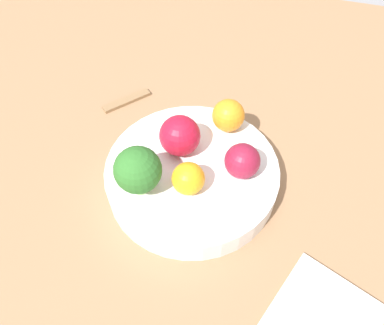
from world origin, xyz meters
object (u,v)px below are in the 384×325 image
at_px(bowl, 192,175).
at_px(orange_back, 188,179).
at_px(orange_front, 228,115).
at_px(napkin, 320,325).
at_px(apple_green, 180,136).
at_px(spoon, 127,101).
at_px(apple_red, 242,161).
at_px(broccoli, 138,170).

xyz_separation_m(bowl, orange_back, (0.01, -0.04, 0.04)).
distance_m(orange_front, orange_back, 0.13).
height_order(orange_front, napkin, orange_front).
distance_m(apple_green, spoon, 0.19).
height_order(orange_front, spoon, orange_front).
xyz_separation_m(apple_red, napkin, (0.13, -0.16, -0.06)).
bearing_deg(bowl, orange_back, -81.37).
distance_m(apple_red, orange_front, 0.09).
distance_m(apple_red, spoon, 0.27).
distance_m(bowl, apple_red, 0.08).
relative_size(orange_front, orange_back, 1.11).
bearing_deg(orange_back, apple_green, 116.46).
bearing_deg(apple_red, bowl, -171.01).
relative_size(orange_front, napkin, 0.29).
bearing_deg(apple_green, napkin, -38.62).
distance_m(bowl, napkin, 0.25).
xyz_separation_m(apple_red, orange_back, (-0.06, -0.05, -0.00)).
height_order(bowl, spoon, bowl).
relative_size(broccoli, apple_red, 1.47).
bearing_deg(orange_back, broccoli, -163.72).
relative_size(apple_green, orange_back, 1.32).
relative_size(apple_green, spoon, 0.76).
relative_size(bowl, broccoli, 3.43).
bearing_deg(orange_back, napkin, -31.13).
relative_size(bowl, apple_red, 5.04).
bearing_deg(orange_front, napkin, -55.15).
bearing_deg(orange_back, spoon, 134.12).
xyz_separation_m(napkin, spoon, (-0.36, 0.29, 0.00)).
bearing_deg(broccoli, orange_back, 16.28).
relative_size(broccoli, apple_green, 1.23).
distance_m(apple_green, orange_front, 0.08).
bearing_deg(apple_green, bowl, -46.06).
height_order(apple_green, spoon, apple_green).
bearing_deg(apple_red, spoon, 151.32).
distance_m(broccoli, apple_red, 0.14).
relative_size(broccoli, orange_front, 1.47).
height_order(apple_red, napkin, apple_red).
bearing_deg(apple_red, broccoli, -152.42).
height_order(apple_green, orange_front, apple_green).
xyz_separation_m(apple_green, orange_back, (0.03, -0.06, -0.01)).
height_order(apple_green, orange_back, apple_green).
xyz_separation_m(bowl, apple_green, (-0.03, 0.03, 0.05)).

